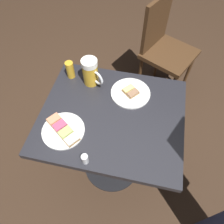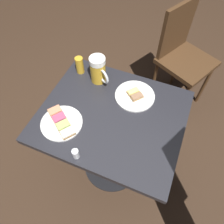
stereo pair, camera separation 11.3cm
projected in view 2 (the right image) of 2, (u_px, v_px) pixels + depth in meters
The scene contains 8 objects.
ground_plane at pixel (112, 164), 1.74m from camera, with size 6.00×6.00×0.00m, color #382619.
cafe_table at pixel (112, 130), 1.28m from camera, with size 0.65×0.76×0.72m.
plate_near at pixel (61, 122), 1.10m from camera, with size 0.22×0.22×0.03m.
plate_far at pixel (135, 96), 1.21m from camera, with size 0.22×0.22×0.03m.
beer_mug at pixel (98, 70), 1.22m from camera, with size 0.10×0.13×0.17m.
beer_glass_small at pixel (80, 65), 1.28m from camera, with size 0.05×0.05×0.11m, color gold.
salt_shaker at pixel (76, 154), 0.99m from camera, with size 0.03×0.03×0.06m, color silver.
cafe_chair at pixel (182, 53), 1.70m from camera, with size 0.51×0.51×0.90m.
Camera 2 is at (-0.59, -0.25, 1.67)m, focal length 34.38 mm.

